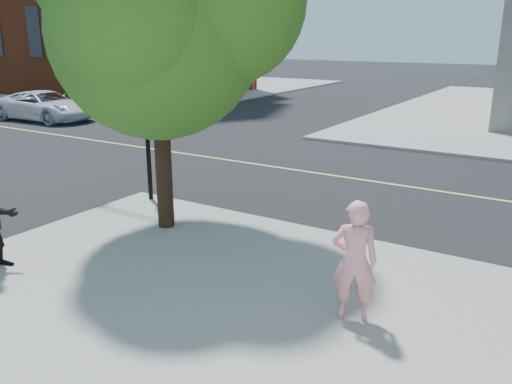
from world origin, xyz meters
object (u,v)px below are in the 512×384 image
Objects in this scene: man_on_phone at (354,261)px; street_tree at (160,5)px; car_a at (45,106)px; signal_pole at (89,69)px.

street_tree is (-4.64, 1.50, 3.52)m from man_on_phone.
car_a is at bearing -50.23° from man_on_phone.
signal_pole is 13.76m from car_a.
signal_pole reaches higher than man_on_phone.
man_on_phone is 0.26× the size of street_tree.
street_tree reaches higher than car_a.
man_on_phone reaches higher than car_a.
street_tree reaches higher than signal_pole.
signal_pole is at bearing -42.27° from man_on_phone.
car_a is at bearing 151.05° from street_tree.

